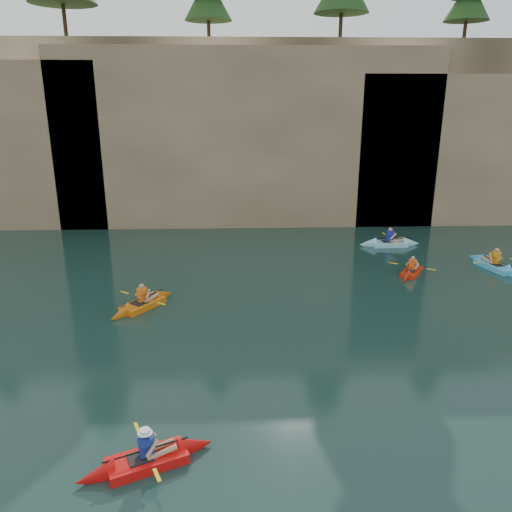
{
  "coord_description": "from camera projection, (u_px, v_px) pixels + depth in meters",
  "views": [
    {
      "loc": [
        1.26,
        -9.92,
        8.12
      ],
      "look_at": [
        1.89,
        6.07,
        3.0
      ],
      "focal_mm": 35.0,
      "sensor_mm": 36.0,
      "label": 1
    }
  ],
  "objects": [
    {
      "name": "sea_cave_center",
      "position": [
        155.0,
        203.0,
        32.12
      ],
      "size": [
        3.5,
        1.0,
        3.2
      ],
      "primitive_type": "cube",
      "color": "black",
      "rests_on": "ground"
    },
    {
      "name": "cliff",
      "position": [
        220.0,
        125.0,
        38.59
      ],
      "size": [
        70.0,
        16.0,
        12.0
      ],
      "primitive_type": "cube",
      "color": "tan",
      "rests_on": "ground"
    },
    {
      "name": "kayaker_orange",
      "position": [
        143.0,
        304.0,
        20.09
      ],
      "size": [
        2.58,
        3.13,
        1.27
      ],
      "rotation": [
        0.0,
        0.0,
        0.94
      ],
      "color": "#D7650D",
      "rests_on": "ground"
    },
    {
      "name": "kayaker_blue_east",
      "position": [
        495.0,
        266.0,
        24.61
      ],
      "size": [
        2.52,
        3.79,
        1.32
      ],
      "rotation": [
        0.0,
        0.0,
        1.83
      ],
      "color": "#46B7EF",
      "rests_on": "ground"
    },
    {
      "name": "kayaker_ltblue_mid",
      "position": [
        389.0,
        243.0,
        28.4
      ],
      "size": [
        3.5,
        2.59,
        1.33
      ],
      "rotation": [
        0.0,
        0.0,
        0.03
      ],
      "color": "#95DBF9",
      "rests_on": "ground"
    },
    {
      "name": "sea_cave_east",
      "position": [
        371.0,
        191.0,
        32.44
      ],
      "size": [
        5.0,
        1.0,
        4.5
      ],
      "primitive_type": "cube",
      "color": "black",
      "rests_on": "ground"
    },
    {
      "name": "ground",
      "position": [
        187.0,
        454.0,
        11.87
      ],
      "size": [
        160.0,
        160.0,
        0.0
      ],
      "primitive_type": "plane",
      "color": "black",
      "rests_on": "ground"
    },
    {
      "name": "main_kayaker",
      "position": [
        147.0,
        459.0,
        11.48
      ],
      "size": [
        3.25,
        2.05,
        1.2
      ],
      "rotation": [
        0.0,
        0.0,
        0.42
      ],
      "color": "red",
      "rests_on": "ground"
    },
    {
      "name": "cliff_slab_center",
      "position": [
        248.0,
        137.0,
        31.71
      ],
      "size": [
        24.0,
        2.4,
        11.4
      ],
      "primitive_type": "cube",
      "color": "#9B7F5E",
      "rests_on": "ground"
    },
    {
      "name": "kayaker_red_far",
      "position": [
        412.0,
        271.0,
        23.92
      ],
      "size": [
        2.2,
        2.88,
        1.1
      ],
      "rotation": [
        0.0,
        0.0,
        0.99
      ],
      "color": "red",
      "rests_on": "ground"
    }
  ]
}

